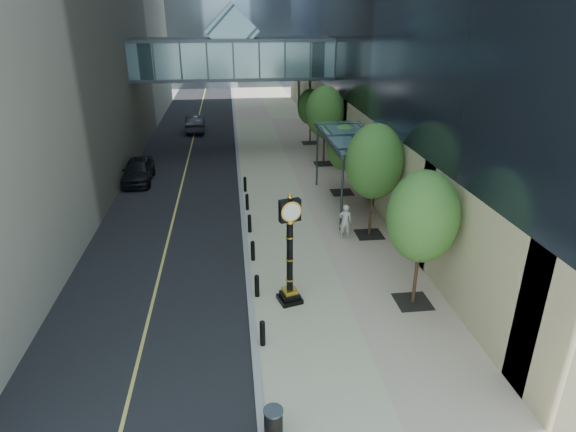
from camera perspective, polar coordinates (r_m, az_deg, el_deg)
The scene contains 13 objects.
ground at distance 17.40m, azimuth 6.54°, elevation -16.41°, with size 320.00×320.00×0.00m, color gray.
road at distance 54.24m, azimuth -10.67°, elevation 10.99°, with size 8.00×180.00×0.02m, color black.
sidewalk at distance 54.31m, azimuth -2.07°, elevation 11.40°, with size 8.00×180.00×0.06m, color #B3AC8A.
curb at distance 54.13m, azimuth -6.37°, elevation 11.24°, with size 0.25×180.00×0.07m, color gray.
skywalk at distance 41.13m, azimuth -6.54°, elevation 18.34°, with size 17.00×4.20×5.80m.
entrance_canopy at distance 28.71m, azimuth 7.44°, elevation 9.14°, with size 3.00×8.00×4.38m.
bollard_row at distance 24.39m, azimuth -4.39°, elevation -2.51°, with size 0.20×16.20×0.90m.
street_trees at distance 29.69m, azimuth 7.21°, elevation 8.86°, with size 2.91×28.54×5.98m.
street_clock at distance 19.03m, azimuth 0.21°, elevation -4.93°, with size 1.07×1.07×4.66m.
trash_bin at distance 14.49m, azimuth -1.74°, elevation -23.42°, with size 0.52×0.52×0.90m, color black.
pedestrian at distance 25.10m, azimuth 6.80°, elevation -0.62°, with size 0.68×0.45×1.87m, color #BCB8AC.
car_near at distance 35.19m, azimuth -17.33°, elevation 5.20°, with size 1.92×4.77×1.63m, color black.
car_far at distance 49.38m, azimuth -10.94°, elevation 10.78°, with size 1.73×4.97×1.64m, color black.
Camera 1 is at (-3.49, -13.00, 11.03)m, focal length 30.00 mm.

